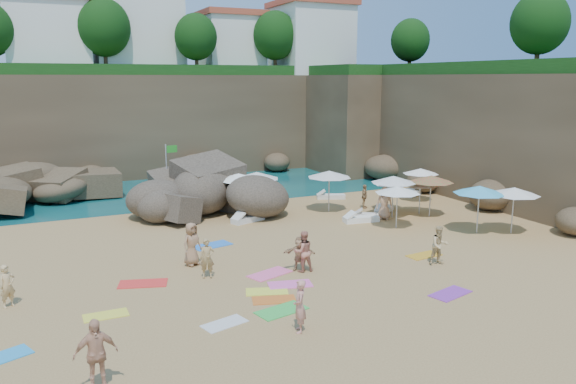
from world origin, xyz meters
name	(u,v)px	position (x,y,z in m)	size (l,w,h in m)	color
ground	(276,250)	(0.00, 0.00, 0.00)	(120.00, 120.00, 0.00)	tan
seawater	(148,162)	(0.00, 30.00, 0.00)	(120.00, 120.00, 0.00)	#0C4751
cliff_back	(181,123)	(2.00, 25.00, 4.00)	(44.00, 8.00, 8.00)	brown
cliff_right	(475,132)	(19.00, 8.00, 4.00)	(8.00, 30.00, 8.00)	brown
cliff_corner	(361,121)	(17.00, 20.00, 4.00)	(10.00, 12.00, 8.00)	brown
rock_promontory	(17,203)	(-11.00, 16.00, 0.00)	(12.00, 7.00, 2.00)	brown
clifftop_buildings	(186,36)	(2.96, 25.79, 11.24)	(28.48, 9.48, 7.00)	white
clifftop_trees	(231,32)	(4.78, 19.52, 11.26)	(35.60, 23.82, 4.40)	#11380F
rock_outcrop	(204,213)	(-0.97, 8.42, 0.00)	(7.83, 5.87, 3.13)	brown
flag_pole	(169,167)	(-2.31, 11.17, 2.44)	(0.74, 0.18, 3.83)	silver
parasol_0	(257,175)	(1.82, 6.92, 2.27)	(2.61, 2.61, 2.47)	silver
parasol_1	(329,174)	(5.88, 5.64, 2.25)	(2.59, 2.59, 2.45)	silver
parasol_2	(421,171)	(12.55, 5.67, 1.96)	(2.26, 2.26, 2.13)	silver
parasol_3	(391,182)	(9.35, 4.30, 1.72)	(1.98, 1.98, 1.87)	silver
parasol_5	(238,177)	(0.88, 7.42, 2.18)	(2.51, 2.51, 2.37)	silver
parasol_6	(431,179)	(10.55, 2.17, 2.19)	(2.52, 2.52, 2.38)	silver
parasol_7	(421,183)	(10.40, 2.91, 1.85)	(2.13, 2.13, 2.02)	silver
parasol_8	(398,190)	(7.34, 0.90, 2.06)	(2.37, 2.37, 2.24)	silver
parasol_9	(393,179)	(8.45, 2.85, 2.20)	(2.53, 2.53, 2.40)	silver
parasol_10	(480,190)	(10.48, -1.68, 2.26)	(2.60, 2.60, 2.46)	silver
parasol_11	(514,191)	(12.06, -2.44, 2.19)	(2.52, 2.52, 2.38)	silver
lounger_0	(361,219)	(6.31, 2.73, 0.15)	(1.96, 0.65, 0.30)	white
lounger_1	(331,197)	(7.75, 8.73, 0.14)	(1.84, 0.61, 0.29)	silver
lounger_2	(413,194)	(13.28, 7.32, 0.13)	(1.69, 0.56, 0.26)	silver
lounger_3	(248,219)	(0.66, 5.38, 0.15)	(1.95, 0.65, 0.30)	silver
lounger_4	(368,215)	(7.19, 3.38, 0.12)	(1.60, 0.53, 0.25)	silver
lounger_5	(384,210)	(8.75, 4.07, 0.15)	(1.89, 0.63, 0.29)	silver
towel_0	(1,358)	(-11.15, -6.08, 0.01)	(1.57, 0.79, 0.03)	#2896D7
towel_1	(290,284)	(-1.29, -4.32, 0.01)	(1.67, 0.84, 0.03)	#FC62B8
towel_2	(274,300)	(-2.45, -5.45, 0.01)	(1.55, 0.77, 0.03)	orange
towel_3	(282,310)	(-2.59, -6.42, 0.02)	(1.76, 0.88, 0.03)	green
towel_4	(106,315)	(-8.08, -4.31, 0.01)	(1.45, 0.72, 0.03)	yellow
towel_5	(224,324)	(-4.69, -6.60, 0.01)	(1.46, 0.73, 0.03)	silver
towel_6	(450,294)	(3.67, -7.63, 0.01)	(1.65, 0.83, 0.03)	purple
towel_7	(143,283)	(-6.40, -1.86, 0.02)	(1.83, 0.91, 0.03)	red
towel_8	(212,245)	(-2.50, 1.87, 0.02)	(1.84, 0.92, 0.03)	blue
towel_9	(270,274)	(-1.53, -2.90, 0.02)	(1.79, 0.90, 0.03)	pink
towel_10	(424,255)	(5.67, -3.57, 0.01)	(1.57, 0.79, 0.03)	gold
towel_12	(267,291)	(-2.38, -4.61, 0.01)	(1.55, 0.78, 0.03)	#E7EB3D
person_stand_0	(7,286)	(-11.03, -2.14, 0.76)	(0.55, 0.36, 1.52)	tan
person_stand_1	(303,251)	(-0.15, -3.16, 0.85)	(0.83, 0.65, 1.71)	tan
person_stand_2	(277,198)	(3.17, 7.05, 0.79)	(1.02, 0.42, 1.58)	#F7C18C
person_stand_3	(364,196)	(8.27, 5.50, 0.73)	(0.85, 0.36, 1.46)	#A47D52
person_stand_4	(384,203)	(7.80, 2.71, 0.92)	(0.89, 0.49, 1.83)	tan
person_stand_5	(161,190)	(-2.76, 11.55, 0.92)	(1.70, 0.49, 1.83)	tan
person_stand_6	(300,306)	(-2.72, -8.10, 0.84)	(0.62, 0.40, 1.69)	tan
person_lie_1	(98,381)	(-8.85, -8.95, 0.23)	(1.10, 1.88, 0.46)	tan
person_lie_2	(192,260)	(-4.08, -0.51, 0.24)	(0.89, 1.82, 0.49)	#9D714E
person_lie_3	(299,266)	(-0.25, -3.00, 0.19)	(1.30, 1.41, 0.38)	tan
person_lie_4	(208,273)	(-3.94, -2.26, 0.19)	(0.57, 1.57, 0.38)	tan
person_lie_5	(439,258)	(5.45, -4.80, 0.31)	(0.79, 1.63, 0.62)	tan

